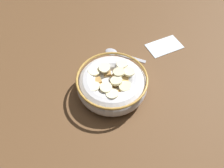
{
  "coord_description": "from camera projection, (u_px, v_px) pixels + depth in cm",
  "views": [
    {
      "loc": [
        -0.62,
        -33.95,
        48.69
      ],
      "look_at": [
        0.0,
        0.0,
        3.0
      ],
      "focal_mm": 36.62,
      "sensor_mm": 36.0,
      "label": 1
    }
  ],
  "objects": [
    {
      "name": "spoon",
      "position": [
        116.0,
        53.0,
        0.67
      ],
      "size": [
        12.42,
        6.8,
        0.8
      ],
      "color": "#A5A5AD",
      "rests_on": "ground_plane"
    },
    {
      "name": "ground_plane",
      "position": [
        112.0,
        93.0,
        0.6
      ],
      "size": [
        101.74,
        101.74,
        2.0
      ],
      "primitive_type": "cube",
      "color": "brown"
    },
    {
      "name": "cereal_bowl",
      "position": [
        112.0,
        84.0,
        0.57
      ],
      "size": [
        17.62,
        17.62,
        6.19
      ],
      "color": "silver",
      "rests_on": "ground_plane"
    },
    {
      "name": "folded_napkin",
      "position": [
        164.0,
        46.0,
        0.69
      ],
      "size": [
        12.0,
        9.94,
        0.3
      ],
      "primitive_type": "cube",
      "rotation": [
        0.0,
        0.0,
        0.42
      ],
      "color": "silver",
      "rests_on": "ground_plane"
    }
  ]
}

